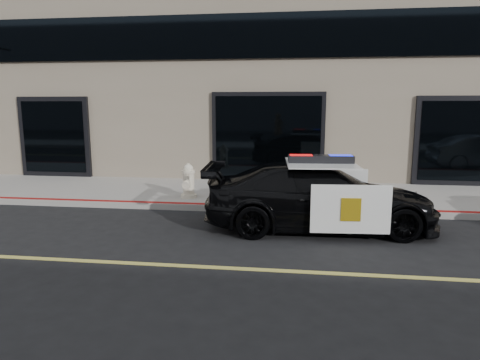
# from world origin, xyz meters

# --- Properties ---
(ground) EXTENTS (120.00, 120.00, 0.00)m
(ground) POSITION_xyz_m (0.00, 0.00, 0.00)
(ground) COLOR black
(ground) RESTS_ON ground
(sidewalk_n) EXTENTS (60.00, 3.50, 0.15)m
(sidewalk_n) POSITION_xyz_m (0.00, 5.25, 0.07)
(sidewalk_n) COLOR gray
(sidewalk_n) RESTS_ON ground
(building_n) EXTENTS (60.00, 7.00, 12.00)m
(building_n) POSITION_xyz_m (0.00, 10.50, 6.00)
(building_n) COLOR #756856
(building_n) RESTS_ON ground
(police_car) EXTENTS (2.47, 4.85, 1.51)m
(police_car) POSITION_xyz_m (0.37, 2.38, 0.68)
(police_car) COLOR black
(police_car) RESTS_ON ground
(fire_hydrant) EXTENTS (0.40, 0.56, 0.89)m
(fire_hydrant) POSITION_xyz_m (-2.82, 4.22, 0.57)
(fire_hydrant) COLOR beige
(fire_hydrant) RESTS_ON sidewalk_n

